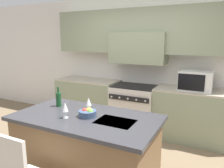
# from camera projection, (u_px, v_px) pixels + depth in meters

# --- Properties ---
(back_cabinetry) EXTENTS (10.00, 0.46, 2.70)m
(back_cabinetry) POSITION_uv_depth(u_px,v_px,m) (140.00, 50.00, 4.42)
(back_cabinetry) COLOR silver
(back_cabinetry) RESTS_ON ground_plane
(back_counter) EXTENTS (3.62, 0.62, 0.95)m
(back_counter) POSITION_uv_depth(u_px,v_px,m) (135.00, 107.00, 4.43)
(back_counter) COLOR gray
(back_counter) RESTS_ON ground_plane
(range_stove) EXTENTS (0.87, 0.70, 0.91)m
(range_stove) POSITION_uv_depth(u_px,v_px,m) (134.00, 108.00, 4.42)
(range_stove) COLOR beige
(range_stove) RESTS_ON ground_plane
(microwave) EXTENTS (0.55, 0.43, 0.34)m
(microwave) POSITION_uv_depth(u_px,v_px,m) (196.00, 81.00, 3.80)
(microwave) COLOR silver
(microwave) RESTS_ON back_counter
(kitchen_island) EXTENTS (1.79, 0.98, 0.90)m
(kitchen_island) POSITION_uv_depth(u_px,v_px,m) (87.00, 150.00, 2.76)
(kitchen_island) COLOR brown
(kitchen_island) RESTS_ON ground_plane
(wine_bottle) EXTENTS (0.07, 0.07, 0.28)m
(wine_bottle) POSITION_uv_depth(u_px,v_px,m) (59.00, 99.00, 3.03)
(wine_bottle) COLOR #194723
(wine_bottle) RESTS_ON kitchen_island
(wine_glass_near) EXTENTS (0.07, 0.07, 0.19)m
(wine_glass_near) POSITION_uv_depth(u_px,v_px,m) (65.00, 107.00, 2.58)
(wine_glass_near) COLOR white
(wine_glass_near) RESTS_ON kitchen_island
(wine_glass_far) EXTENTS (0.07, 0.07, 0.19)m
(wine_glass_far) POSITION_uv_depth(u_px,v_px,m) (89.00, 102.00, 2.79)
(wine_glass_far) COLOR white
(wine_glass_far) RESTS_ON kitchen_island
(fruit_bowl) EXTENTS (0.21, 0.21, 0.10)m
(fruit_bowl) POSITION_uv_depth(u_px,v_px,m) (88.00, 113.00, 2.64)
(fruit_bowl) COLOR #384C6B
(fruit_bowl) RESTS_ON kitchen_island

